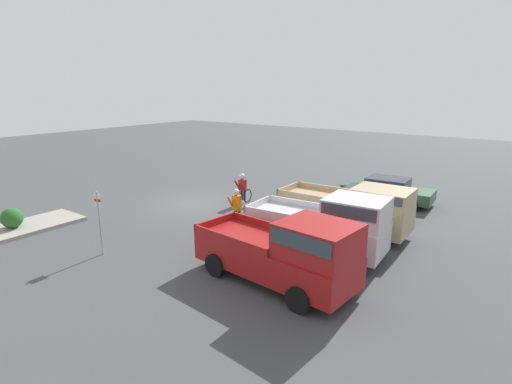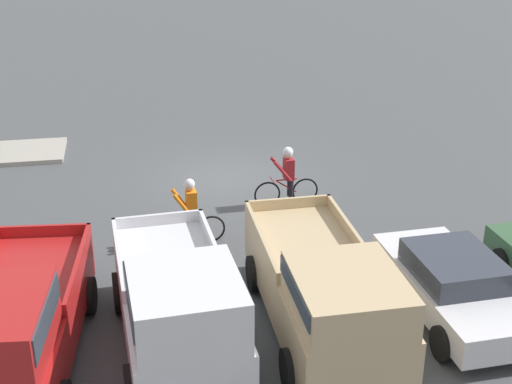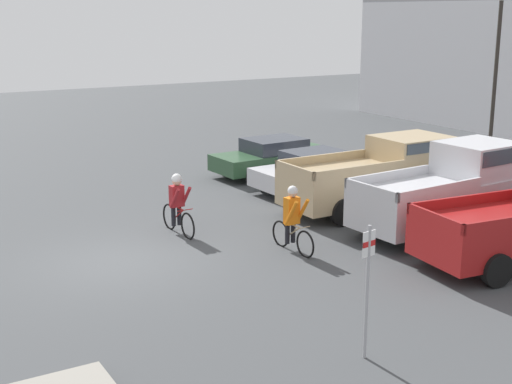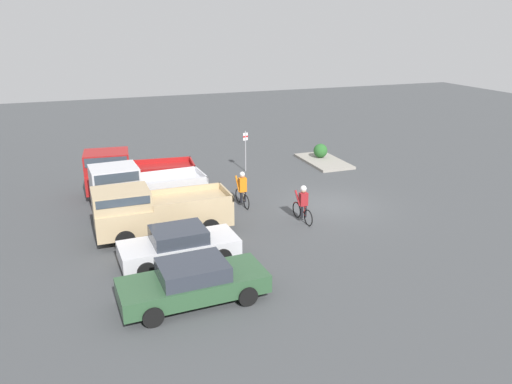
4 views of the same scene
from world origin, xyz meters
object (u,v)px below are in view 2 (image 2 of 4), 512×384
(pickup_truck_2, at_px, (10,326))
(cyclist_0, at_px, (190,211))
(pickup_truck_0, at_px, (325,290))
(pickup_truck_1, at_px, (178,306))
(cyclist_1, at_px, (287,175))
(sedan_1, at_px, (452,284))

(pickup_truck_2, bearing_deg, cyclist_0, -126.16)
(pickup_truck_0, distance_m, cyclist_0, 5.03)
(pickup_truck_1, xyz_separation_m, pickup_truck_2, (2.88, 0.09, -0.03))
(pickup_truck_2, xyz_separation_m, cyclist_1, (-6.36, -6.71, -0.31))
(pickup_truck_1, distance_m, cyclist_1, 7.48)
(sedan_1, bearing_deg, cyclist_0, -39.91)
(pickup_truck_0, bearing_deg, cyclist_0, -65.04)
(pickup_truck_2, bearing_deg, pickup_truck_1, -178.14)
(cyclist_0, xyz_separation_m, cyclist_1, (-2.83, -1.87, 0.00))
(pickup_truck_1, height_order, cyclist_0, pickup_truck_1)
(cyclist_1, bearing_deg, pickup_truck_0, 83.73)
(pickup_truck_0, relative_size, pickup_truck_1, 1.06)
(pickup_truck_0, bearing_deg, cyclist_1, -96.27)
(cyclist_1, bearing_deg, pickup_truck_2, 46.51)
(sedan_1, xyz_separation_m, pickup_truck_0, (2.80, 0.44, 0.41))
(sedan_1, xyz_separation_m, pickup_truck_2, (8.45, 0.73, 0.48))
(sedan_1, relative_size, pickup_truck_1, 0.84)
(sedan_1, bearing_deg, cyclist_1, -70.73)
(sedan_1, relative_size, pickup_truck_0, 0.79)
(pickup_truck_1, relative_size, pickup_truck_2, 0.94)
(sedan_1, bearing_deg, pickup_truck_2, 4.90)
(pickup_truck_0, height_order, cyclist_0, pickup_truck_0)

